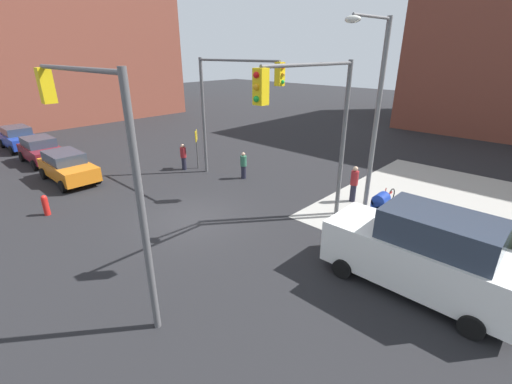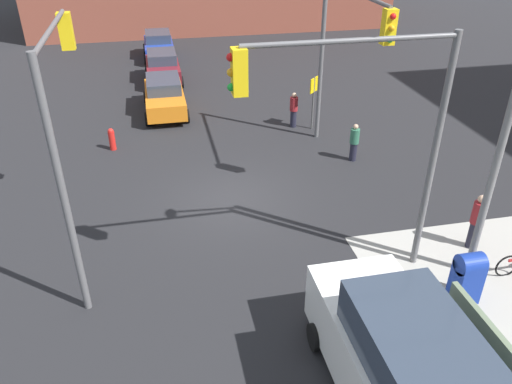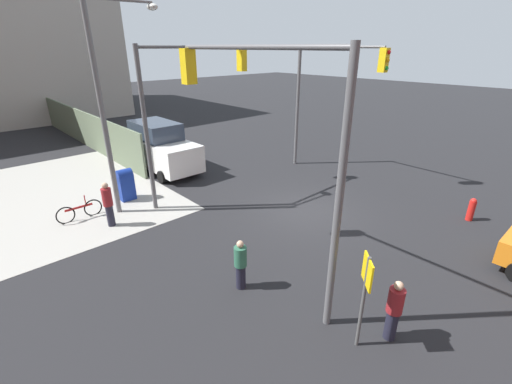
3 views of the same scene
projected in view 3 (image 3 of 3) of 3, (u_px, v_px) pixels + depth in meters
ground_plane at (304, 211)px, 14.46m from camera, size 120.00×120.00×0.00m
sidewalk_corner at (12, 205)px, 14.95m from camera, size 12.00×12.00×0.01m
construction_fence at (84, 128)px, 23.60m from camera, size 18.26×0.12×2.40m
traffic_signal_nw_corner at (265, 124)px, 8.33m from camera, size 5.94×0.36×6.50m
traffic_signal_se_corner at (328, 85)px, 17.19m from camera, size 5.12×0.36×6.50m
traffic_signal_ne_corner at (188, 93)px, 14.16m from camera, size 0.36×5.34×6.50m
street_lamp_corner at (110, 96)px, 12.74m from camera, size 0.57×2.67×8.00m
warning_sign_two_way at (365, 287)px, 7.32m from camera, size 0.48×0.48×2.40m
mailbox_blue at (125, 184)px, 15.25m from camera, size 0.56×0.64×1.43m
fire_hydrant at (471, 209)px, 13.50m from camera, size 0.26×0.26×0.94m
van_white_delivery at (160, 147)px, 18.87m from camera, size 5.40×2.32×2.62m
pedestrian_crossing at (394, 310)px, 7.84m from camera, size 0.36×0.36×1.62m
pedestrian_waiting at (108, 204)px, 12.89m from camera, size 0.36×0.36×1.78m
pedestrian_walking_north at (241, 264)px, 9.56m from camera, size 0.36×0.36×1.54m
bicycle_leaning_on_fence at (80, 211)px, 13.64m from camera, size 0.05×1.75×0.97m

